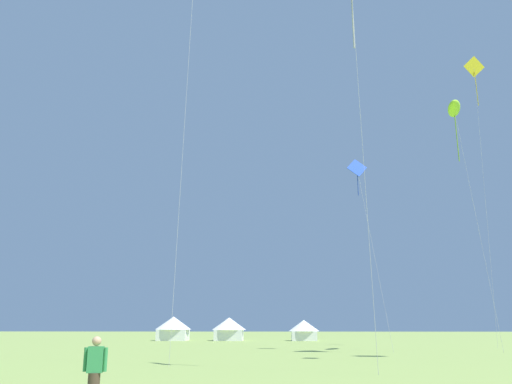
{
  "coord_description": "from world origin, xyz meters",
  "views": [
    {
      "loc": [
        1.61,
        -5.02,
        1.96
      ],
      "look_at": [
        0.0,
        32.0,
        11.43
      ],
      "focal_mm": 36.96,
      "sensor_mm": 36.0,
      "label": 1
    }
  ],
  "objects_px": {
    "person_spectator": "(94,375)",
    "kite_lime_parafoil": "(454,109)",
    "kite_blue_diamond": "(358,172)",
    "festival_tent_center": "(173,327)",
    "festival_tent_left": "(229,328)",
    "kite_yellow_diamond": "(475,73)",
    "festival_tent_right": "(304,329)"
  },
  "relations": [
    {
      "from": "person_spectator",
      "to": "festival_tent_right",
      "type": "relative_size",
      "value": 0.4
    },
    {
      "from": "festival_tent_center",
      "to": "kite_blue_diamond",
      "type": "bearing_deg",
      "value": -54.81
    },
    {
      "from": "festival_tent_left",
      "to": "festival_tent_right",
      "type": "xyz_separation_m",
      "value": [
        10.52,
        0.0,
        -0.2
      ]
    },
    {
      "from": "kite_yellow_diamond",
      "to": "festival_tent_center",
      "type": "relative_size",
      "value": 5.88
    },
    {
      "from": "person_spectator",
      "to": "festival_tent_left",
      "type": "distance_m",
      "value": 63.47
    },
    {
      "from": "festival_tent_left",
      "to": "festival_tent_right",
      "type": "bearing_deg",
      "value": 0.0
    },
    {
      "from": "person_spectator",
      "to": "festival_tent_center",
      "type": "xyz_separation_m",
      "value": [
        -10.66,
        63.41,
        0.97
      ]
    },
    {
      "from": "kite_lime_parafoil",
      "to": "kite_yellow_diamond",
      "type": "distance_m",
      "value": 12.72
    },
    {
      "from": "festival_tent_left",
      "to": "kite_lime_parafoil",
      "type": "bearing_deg",
      "value": -55.88
    },
    {
      "from": "kite_yellow_diamond",
      "to": "festival_tent_center",
      "type": "height_order",
      "value": "kite_yellow_diamond"
    },
    {
      "from": "festival_tent_center",
      "to": "festival_tent_left",
      "type": "bearing_deg",
      "value": 0.0
    },
    {
      "from": "kite_yellow_diamond",
      "to": "festival_tent_left",
      "type": "bearing_deg",
      "value": 138.64
    },
    {
      "from": "festival_tent_left",
      "to": "festival_tent_right",
      "type": "relative_size",
      "value": 1.13
    },
    {
      "from": "kite_lime_parafoil",
      "to": "festival_tent_right",
      "type": "height_order",
      "value": "kite_lime_parafoil"
    },
    {
      "from": "kite_lime_parafoil",
      "to": "festival_tent_left",
      "type": "xyz_separation_m",
      "value": [
        -22.46,
        33.15,
        -18.49
      ]
    },
    {
      "from": "festival_tent_center",
      "to": "festival_tent_right",
      "type": "bearing_deg",
      "value": 0.0
    },
    {
      "from": "festival_tent_left",
      "to": "kite_yellow_diamond",
      "type": "bearing_deg",
      "value": -41.36
    },
    {
      "from": "festival_tent_center",
      "to": "festival_tent_left",
      "type": "distance_m",
      "value": 7.92
    },
    {
      "from": "person_spectator",
      "to": "kite_lime_parafoil",
      "type": "bearing_deg",
      "value": 56.91
    },
    {
      "from": "person_spectator",
      "to": "kite_blue_diamond",
      "type": "bearing_deg",
      "value": 70.41
    },
    {
      "from": "kite_lime_parafoil",
      "to": "person_spectator",
      "type": "height_order",
      "value": "kite_lime_parafoil"
    },
    {
      "from": "kite_blue_diamond",
      "to": "festival_tent_right",
      "type": "xyz_separation_m",
      "value": [
        -3.64,
        31.32,
        -13.66
      ]
    },
    {
      "from": "kite_blue_diamond",
      "to": "person_spectator",
      "type": "distance_m",
      "value": 36.96
    },
    {
      "from": "kite_yellow_diamond",
      "to": "person_spectator",
      "type": "bearing_deg",
      "value": -123.08
    },
    {
      "from": "kite_blue_diamond",
      "to": "person_spectator",
      "type": "xyz_separation_m",
      "value": [
        -11.42,
        -32.09,
        -14.36
      ]
    },
    {
      "from": "kite_blue_diamond",
      "to": "festival_tent_right",
      "type": "bearing_deg",
      "value": 96.64
    },
    {
      "from": "kite_lime_parafoil",
      "to": "kite_yellow_diamond",
      "type": "relative_size",
      "value": 0.7
    },
    {
      "from": "kite_lime_parafoil",
      "to": "festival_tent_center",
      "type": "relative_size",
      "value": 4.13
    },
    {
      "from": "kite_lime_parafoil",
      "to": "person_spectator",
      "type": "xyz_separation_m",
      "value": [
        -19.72,
        -30.26,
        -19.39
      ]
    },
    {
      "from": "festival_tent_center",
      "to": "festival_tent_right",
      "type": "xyz_separation_m",
      "value": [
        18.44,
        0.0,
        -0.27
      ]
    },
    {
      "from": "kite_yellow_diamond",
      "to": "festival_tent_center",
      "type": "bearing_deg",
      "value": 145.54
    },
    {
      "from": "kite_yellow_diamond",
      "to": "festival_tent_center",
      "type": "xyz_separation_m",
      "value": [
        -35.91,
        24.65,
        -26.09
      ]
    }
  ]
}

